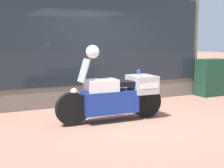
# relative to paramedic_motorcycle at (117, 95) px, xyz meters

# --- Properties ---
(ground_plane) EXTENTS (60.00, 60.00, 0.00)m
(ground_plane) POSITION_rel_paramedic_motorcycle_xyz_m (0.29, -0.04, -0.54)
(ground_plane) COLOR #9E6B56
(shop_building) EXTENTS (6.77, 0.55, 3.32)m
(shop_building) POSITION_rel_paramedic_motorcycle_xyz_m (-0.07, 1.95, 1.13)
(shop_building) COLOR #6B6056
(shop_building) RESTS_ON ground
(window_display) EXTENTS (5.61, 0.30, 2.03)m
(window_display) POSITION_rel_paramedic_motorcycle_xyz_m (0.57, 1.99, -0.06)
(window_display) COLOR slate
(window_display) RESTS_ON ground
(paramedic_motorcycle) EXTENTS (2.40, 0.65, 1.34)m
(paramedic_motorcycle) POSITION_rel_paramedic_motorcycle_xyz_m (0.00, 0.00, 0.00)
(paramedic_motorcycle) COLOR black
(paramedic_motorcycle) RESTS_ON ground
(utility_cabinet) EXTENTS (0.91, 0.53, 1.13)m
(utility_cabinet) POSITION_rel_paramedic_motorcycle_xyz_m (3.99, 1.43, 0.02)
(utility_cabinet) COLOR #193D28
(utility_cabinet) RESTS_ON ground
(white_helmet) EXTENTS (0.27, 0.27, 0.27)m
(white_helmet) POSITION_rel_paramedic_motorcycle_xyz_m (-0.55, 0.02, 0.93)
(white_helmet) COLOR white
(white_helmet) RESTS_ON paramedic_motorcycle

